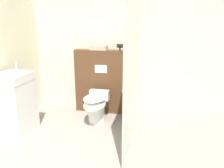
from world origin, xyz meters
name	(u,v)px	position (x,y,z in m)	size (l,w,h in m)	color
wall_back	(114,45)	(0.00, 2.36, 1.25)	(8.00, 0.06, 2.50)	beige
partition_panel	(103,81)	(-0.17, 2.15, 0.59)	(1.02, 0.21, 1.18)	#51331E
shower_glass	(134,70)	(0.51, 1.39, 1.00)	(0.04, 1.87, 1.99)	silver
toilet	(96,106)	(-0.15, 1.61, 0.30)	(0.36, 0.60, 0.51)	white
sink_vanity	(14,103)	(-1.26, 1.04, 0.47)	(0.47, 0.55, 1.07)	white
hair_drier	(122,46)	(0.20, 2.13, 1.26)	(0.20, 0.07, 0.12)	black
folded_towel	(99,48)	(-0.23, 2.14, 1.22)	(0.29, 0.20, 0.08)	tan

